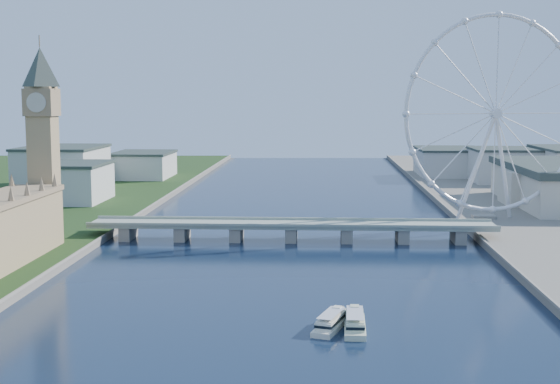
{
  "coord_description": "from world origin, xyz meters",
  "views": [
    {
      "loc": [
        15.95,
        -118.18,
        77.67
      ],
      "look_at": [
        -1.43,
        210.0,
        37.58
      ],
      "focal_mm": 50.0,
      "sensor_mm": 36.0,
      "label": 1
    }
  ],
  "objects": [
    {
      "name": "big_ben",
      "position": [
        -128.0,
        278.0,
        66.57
      ],
      "size": [
        20.02,
        20.02,
        110.0
      ],
      "color": "tan",
      "rests_on": "ground"
    },
    {
      "name": "westminster_bridge",
      "position": [
        0.0,
        300.0,
        6.63
      ],
      "size": [
        220.0,
        22.0,
        9.5
      ],
      "color": "gray",
      "rests_on": "ground"
    },
    {
      "name": "london_eye",
      "position": [
        119.98,
        355.08,
        67.52
      ],
      "size": [
        113.6,
        39.12,
        124.3
      ],
      "color": "silver",
      "rests_on": "ground"
    },
    {
      "name": "county_hall",
      "position": [
        175.0,
        430.0,
        0.0
      ],
      "size": [
        54.0,
        144.0,
        35.0
      ],
      "primitive_type": null,
      "color": "beige",
      "rests_on": "ground"
    },
    {
      "name": "city_skyline",
      "position": [
        39.22,
        560.08,
        16.96
      ],
      "size": [
        505.0,
        280.0,
        32.0
      ],
      "color": "beige",
      "rests_on": "ground"
    },
    {
      "name": "tour_boat_near",
      "position": [
        19.61,
        137.52,
        0.0
      ],
      "size": [
        14.84,
        28.1,
        6.0
      ],
      "primitive_type": null,
      "rotation": [
        0.0,
        0.0,
        -0.31
      ],
      "color": "silver",
      "rests_on": "ground"
    },
    {
      "name": "tour_boat_far",
      "position": [
        27.64,
        136.92,
        0.0
      ],
      "size": [
        8.19,
        29.15,
        6.39
      ],
      "primitive_type": null,
      "rotation": [
        0.0,
        0.0,
        -0.03
      ],
      "color": "beige",
      "rests_on": "ground"
    }
  ]
}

